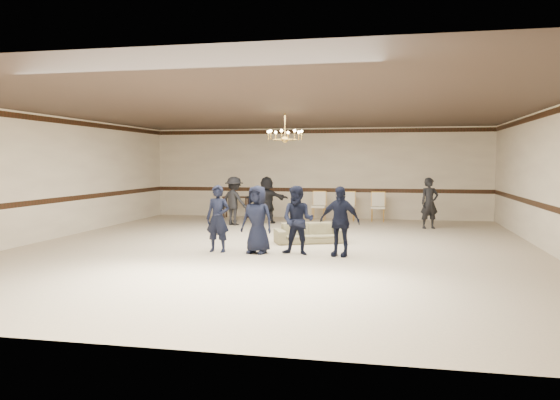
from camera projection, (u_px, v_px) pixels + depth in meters
The scene contains 16 objects.
room at pixel (277, 179), 12.65m from camera, with size 12.01×14.01×3.21m.
chair_rail at pixel (317, 190), 19.52m from camera, with size 12.00×0.02×0.14m, color black.
crown_molding at pixel (317, 131), 19.37m from camera, with size 12.00×0.02×0.14m, color black.
chandelier at pixel (285, 127), 13.54m from camera, with size 0.94×0.94×0.89m, color gold, non-canonical shape.
boy_a at pixel (218, 219), 12.14m from camera, with size 0.54×0.36×1.49m, color black.
boy_b at pixel (257, 219), 11.96m from camera, with size 0.73×0.47×1.49m, color black.
boy_c at pixel (298, 220), 11.78m from camera, with size 0.72×0.56×1.49m, color black.
boy_d at pixel (340, 221), 11.60m from camera, with size 0.87×0.36×1.49m, color black.
settee at pixel (309, 233), 13.54m from camera, with size 1.68×0.66×0.49m, color #797550.
adult_left at pixel (234, 201), 17.31m from camera, with size 0.99×0.57×1.53m, color black.
adult_mid at pixel (267, 200), 17.81m from camera, with size 1.42×0.45×1.53m, color black.
adult_right at pixel (429, 203), 16.39m from camera, with size 0.56×0.37×1.53m, color black.
banquet_chair_left at pixel (319, 206), 18.74m from camera, with size 0.47×0.47×0.97m, color #EEE3C8, non-canonical shape.
banquet_chair_mid at pixel (348, 207), 18.54m from camera, with size 0.47×0.47×0.97m, color #EEE3C8, non-canonical shape.
banquet_chair_right at pixel (378, 207), 18.34m from camera, with size 0.47×0.47×0.97m, color #EEE3C8, non-canonical shape.
console_table at pixel (236, 207), 19.55m from camera, with size 0.92×0.39×0.77m, color black.
Camera 1 is at (2.63, -12.37, 2.00)m, focal length 35.14 mm.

